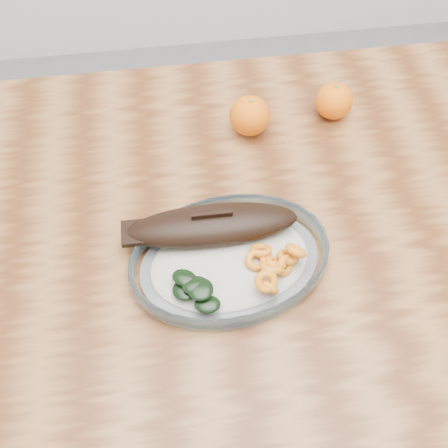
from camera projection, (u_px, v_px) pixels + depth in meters
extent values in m
plane|color=slate|center=(260.00, 388.00, 1.48)|extent=(3.00, 3.00, 0.00)
cube|color=#582D14|center=(284.00, 226.00, 0.90)|extent=(1.20, 0.80, 0.04)
cylinder|color=brown|center=(23.00, 230.00, 1.35)|extent=(0.06, 0.06, 0.71)
ellipsoid|color=white|center=(230.00, 262.00, 0.82)|extent=(0.58, 0.45, 0.01)
torus|color=#7EA9C3|center=(230.00, 258.00, 0.82)|extent=(0.60, 0.60, 0.03)
ellipsoid|color=white|center=(230.00, 255.00, 0.81)|extent=(0.52, 0.40, 0.02)
ellipsoid|color=black|center=(212.00, 219.00, 0.82)|extent=(0.26, 0.08, 0.04)
ellipsoid|color=black|center=(212.00, 222.00, 0.82)|extent=(0.22, 0.06, 0.02)
cube|color=black|center=(136.00, 226.00, 0.81)|extent=(0.05, 0.04, 0.01)
cube|color=black|center=(212.00, 210.00, 0.80)|extent=(0.06, 0.01, 0.02)
torus|color=#D9630F|center=(276.00, 259.00, 0.78)|extent=(0.04, 0.03, 0.04)
torus|color=#D9630F|center=(275.00, 259.00, 0.78)|extent=(0.04, 0.05, 0.04)
torus|color=#D9630F|center=(261.00, 244.00, 0.80)|extent=(0.05, 0.04, 0.03)
torus|color=#D9630F|center=(269.00, 281.00, 0.76)|extent=(0.04, 0.04, 0.04)
torus|color=#D9630F|center=(286.00, 259.00, 0.78)|extent=(0.04, 0.04, 0.04)
torus|color=#D9630F|center=(257.00, 254.00, 0.79)|extent=(0.05, 0.05, 0.03)
torus|color=#D9630F|center=(289.00, 251.00, 0.79)|extent=(0.05, 0.05, 0.03)
torus|color=#D9630F|center=(267.00, 275.00, 0.75)|extent=(0.04, 0.04, 0.03)
torus|color=#D9630F|center=(272.00, 261.00, 0.77)|extent=(0.05, 0.04, 0.03)
torus|color=#D9630F|center=(297.00, 244.00, 0.78)|extent=(0.04, 0.04, 0.04)
ellipsoid|color=black|center=(207.00, 299.00, 0.75)|extent=(0.04, 0.03, 0.01)
ellipsoid|color=black|center=(185.00, 284.00, 0.76)|extent=(0.04, 0.04, 0.01)
ellipsoid|color=black|center=(200.00, 283.00, 0.75)|extent=(0.04, 0.04, 0.01)
ellipsoid|color=black|center=(184.00, 272.00, 0.76)|extent=(0.04, 0.04, 0.01)
ellipsoid|color=black|center=(194.00, 279.00, 0.76)|extent=(0.04, 0.04, 0.01)
sphere|color=#FF4205|center=(250.00, 116.00, 0.97)|extent=(0.07, 0.07, 0.07)
sphere|color=#FF4205|center=(334.00, 101.00, 0.99)|extent=(0.07, 0.07, 0.07)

